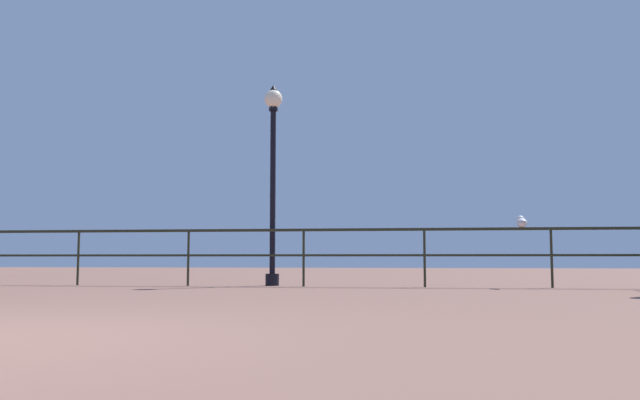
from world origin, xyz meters
TOP-DOWN VIEW (x-y plane):
  - pier_railing at (0.00, 8.02)m, footprint 23.80×0.05m
  - lamppost_center at (0.45, 8.30)m, footprint 0.35×0.35m
  - seagull_on_rail at (4.92, 8.05)m, footprint 0.17×0.44m

SIDE VIEW (x-z plane):
  - pier_railing at x=0.00m, z-range 0.25..1.30m
  - seagull_on_rail at x=4.92m, z-range 1.03..1.24m
  - lamppost_center at x=0.45m, z-range 0.46..4.26m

